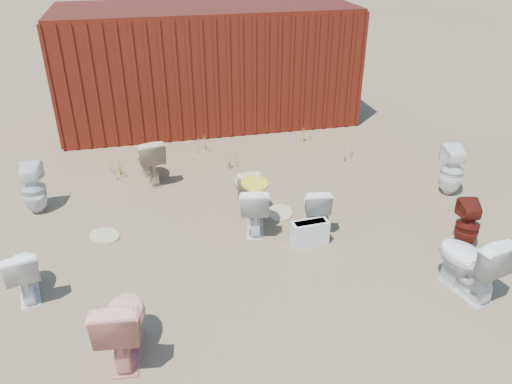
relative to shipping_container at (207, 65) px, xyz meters
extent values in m
plane|color=brown|center=(0.00, -5.20, -1.20)|extent=(100.00, 100.00, 0.00)
cube|color=#54190E|center=(0.00, 0.00, 0.00)|extent=(6.00, 2.40, 2.40)
imported|color=white|center=(-2.96, -5.48, -0.86)|extent=(0.52, 0.74, 0.68)
imported|color=#F29C8C|center=(-1.82, -6.68, -0.79)|extent=(0.56, 0.86, 0.82)
imported|color=silver|center=(0.81, -4.81, -0.87)|extent=(0.48, 0.71, 0.67)
imported|color=#58160F|center=(2.60, -5.76, -0.85)|extent=(0.37, 0.38, 0.69)
imported|color=white|center=(2.08, -6.57, -0.78)|extent=(0.64, 0.91, 0.85)
imported|color=white|center=(-3.13, -3.48, -0.81)|extent=(0.36, 0.37, 0.79)
imported|color=beige|center=(-0.02, -4.00, -0.86)|extent=(0.40, 0.67, 0.67)
imported|color=#C2B28E|center=(-1.41, -2.80, -0.81)|extent=(0.57, 0.83, 0.78)
imported|color=white|center=(-0.04, -4.69, -0.84)|extent=(0.55, 0.79, 0.73)
imported|color=white|center=(3.25, -4.35, -0.79)|extent=(0.43, 0.44, 0.82)
ellipsoid|color=gold|center=(-0.04, -4.69, -0.46)|extent=(0.37, 0.46, 0.02)
cube|color=silver|center=(0.60, -5.22, -1.02)|extent=(0.51, 0.23, 0.35)
ellipsoid|color=#BFAA8A|center=(0.43, -4.35, -1.19)|extent=(0.49, 0.57, 0.02)
ellipsoid|color=tan|center=(-2.13, -4.41, -1.19)|extent=(0.58, 0.59, 0.02)
cone|color=#9E8C3F|center=(-1.92, -2.50, -1.03)|extent=(0.36, 0.36, 0.33)
cone|color=#9E8C3F|center=(0.02, -2.59, -1.08)|extent=(0.32, 0.32, 0.25)
cone|color=#9E8C3F|center=(2.22, -2.67, -1.03)|extent=(0.36, 0.36, 0.33)
cone|color=#9E8C3F|center=(-0.43, -1.77, -1.06)|extent=(0.30, 0.30, 0.28)
cone|color=#9E8C3F|center=(1.67, -1.70, -1.07)|extent=(0.34, 0.34, 0.27)
cone|color=#9E8C3F|center=(3.02, -4.83, -1.10)|extent=(0.28, 0.28, 0.21)
camera|label=1|loc=(-1.37, -10.57, 2.68)|focal=35.00mm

